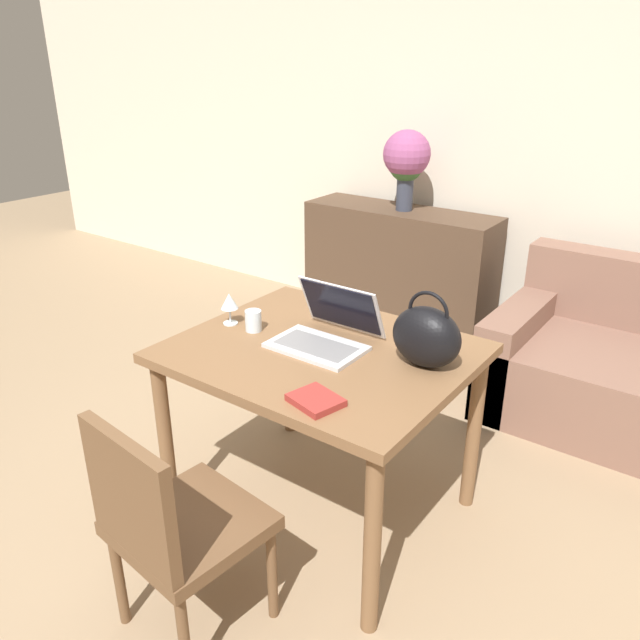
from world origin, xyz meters
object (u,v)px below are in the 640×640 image
(laptop, at_px, (328,328))
(handbag, at_px, (426,336))
(flower_vase, at_px, (407,159))
(chair, at_px, (170,522))
(wine_glass, at_px, (229,302))
(drinking_glass, at_px, (253,321))

(laptop, xyz_separation_m, handbag, (0.41, 0.04, 0.06))
(flower_vase, bearing_deg, chair, -76.03)
(laptop, distance_m, handbag, 0.41)
(laptop, xyz_separation_m, wine_glass, (-0.44, -0.10, 0.04))
(chair, xyz_separation_m, laptop, (-0.00, 0.87, 0.36))
(chair, height_order, wine_glass, wine_glass)
(wine_glass, bearing_deg, laptop, 12.78)
(drinking_glass, distance_m, handbag, 0.74)
(chair, xyz_separation_m, flower_vase, (-0.66, 2.67, 0.74))
(laptop, bearing_deg, wine_glass, -167.22)
(wine_glass, xyz_separation_m, flower_vase, (-0.22, 1.90, 0.34))
(laptop, height_order, flower_vase, flower_vase)
(laptop, height_order, handbag, handbag)
(chair, distance_m, laptop, 0.94)
(wine_glass, relative_size, flower_vase, 0.27)
(flower_vase, bearing_deg, wine_glass, -83.49)
(laptop, xyz_separation_m, flower_vase, (-0.66, 1.80, 0.37))
(laptop, distance_m, wine_glass, 0.46)
(wine_glass, height_order, flower_vase, flower_vase)
(laptop, relative_size, handbag, 1.25)
(laptop, relative_size, flower_vase, 0.71)
(drinking_glass, distance_m, wine_glass, 0.14)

